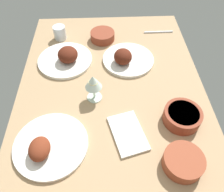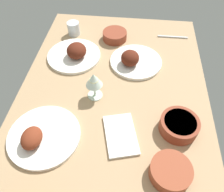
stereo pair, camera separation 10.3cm
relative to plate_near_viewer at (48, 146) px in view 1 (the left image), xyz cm
name	(u,v)px [view 1 (the left image)]	position (x,y,z in cm)	size (l,w,h in cm)	color
dining_table	(112,101)	(-23.84, 25.98, -3.78)	(140.00, 90.00, 4.00)	tan
plate_near_viewer	(48,146)	(0.00, 0.00, 0.00)	(29.44, 29.44, 7.58)	white
plate_center_main	(126,58)	(-49.04, 34.70, 0.69)	(27.41, 27.41, 9.19)	white
plate_far_side	(66,58)	(-50.85, 2.83, 0.77)	(28.92, 28.92, 9.08)	white
bowl_soup	(182,116)	(-10.57, 55.05, 1.37)	(15.91, 15.91, 5.79)	brown
bowl_onions	(103,35)	(-69.79, 22.52, 0.93)	(14.08, 14.08, 4.95)	brown
bowl_cream	(183,162)	(9.23, 50.55, 1.12)	(15.01, 15.01, 5.31)	brown
wine_glass	(93,83)	(-24.96, 17.87, 8.15)	(7.60, 7.60, 14.00)	silver
water_tumbler	(60,33)	(-72.10, -2.51, 2.15)	(7.18, 7.18, 7.85)	silver
folded_napkin	(128,133)	(-4.89, 31.64, -1.18)	(19.42, 12.19, 1.20)	white
fork_loose	(158,32)	(-75.18, 57.02, -1.38)	(17.80, 0.90, 0.80)	silver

